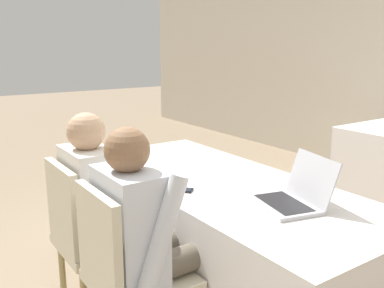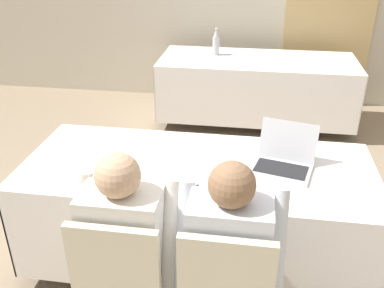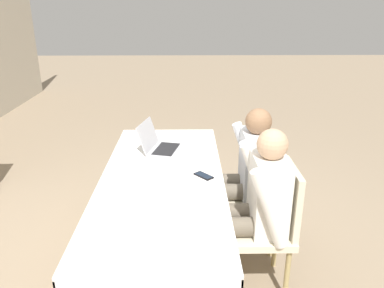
{
  "view_description": "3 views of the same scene",
  "coord_description": "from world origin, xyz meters",
  "px_view_note": "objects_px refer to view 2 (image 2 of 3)",
  "views": [
    {
      "loc": [
        1.86,
        -1.49,
        1.51
      ],
      "look_at": [
        0.0,
        -0.22,
        0.99
      ],
      "focal_mm": 40.0,
      "sensor_mm": 36.0,
      "label": 1
    },
    {
      "loc": [
        0.3,
        -2.19,
        2.01
      ],
      "look_at": [
        0.0,
        -0.22,
        0.99
      ],
      "focal_mm": 40.0,
      "sensor_mm": 36.0,
      "label": 2
    },
    {
      "loc": [
        -2.43,
        -0.18,
        1.91
      ],
      "look_at": [
        0.0,
        -0.22,
        0.99
      ],
      "focal_mm": 35.0,
      "sensor_mm": 36.0,
      "label": 3
    }
  ],
  "objects_px": {
    "cell_phone": "(190,192)",
    "chair_near_left": "(125,280)",
    "water_bottle": "(216,43)",
    "person_checkered_shirt": "(129,240)",
    "laptop": "(283,161)",
    "person_white_shirt": "(229,250)"
  },
  "relations": [
    {
      "from": "cell_phone",
      "to": "chair_near_left",
      "type": "distance_m",
      "value": 0.56
    },
    {
      "from": "water_bottle",
      "to": "person_checkered_shirt",
      "type": "bearing_deg",
      "value": -91.82
    },
    {
      "from": "cell_phone",
      "to": "water_bottle",
      "type": "distance_m",
      "value": 2.77
    },
    {
      "from": "chair_near_left",
      "to": "laptop",
      "type": "bearing_deg",
      "value": -133.37
    },
    {
      "from": "chair_near_left",
      "to": "person_white_shirt",
      "type": "bearing_deg",
      "value": -167.83
    },
    {
      "from": "laptop",
      "to": "chair_near_left",
      "type": "distance_m",
      "value": 1.11
    },
    {
      "from": "chair_near_left",
      "to": "person_checkered_shirt",
      "type": "relative_size",
      "value": 0.78
    },
    {
      "from": "person_white_shirt",
      "to": "chair_near_left",
      "type": "bearing_deg",
      "value": 12.17
    },
    {
      "from": "water_bottle",
      "to": "chair_near_left",
      "type": "relative_size",
      "value": 0.32
    },
    {
      "from": "laptop",
      "to": "person_checkered_shirt",
      "type": "relative_size",
      "value": 0.34
    },
    {
      "from": "water_bottle",
      "to": "laptop",
      "type": "bearing_deg",
      "value": -75.15
    },
    {
      "from": "laptop",
      "to": "person_white_shirt",
      "type": "height_order",
      "value": "person_white_shirt"
    },
    {
      "from": "cell_phone",
      "to": "person_white_shirt",
      "type": "distance_m",
      "value": 0.42
    },
    {
      "from": "person_checkered_shirt",
      "to": "person_white_shirt",
      "type": "distance_m",
      "value": 0.48
    },
    {
      "from": "cell_phone",
      "to": "person_white_shirt",
      "type": "height_order",
      "value": "person_white_shirt"
    },
    {
      "from": "person_checkered_shirt",
      "to": "laptop",
      "type": "bearing_deg",
      "value": -137.43
    },
    {
      "from": "person_checkered_shirt",
      "to": "chair_near_left",
      "type": "bearing_deg",
      "value": 90.0
    },
    {
      "from": "chair_near_left",
      "to": "person_white_shirt",
      "type": "distance_m",
      "value": 0.52
    },
    {
      "from": "laptop",
      "to": "water_bottle",
      "type": "relative_size",
      "value": 1.38
    },
    {
      "from": "water_bottle",
      "to": "person_white_shirt",
      "type": "bearing_deg",
      "value": -82.98
    },
    {
      "from": "person_checkered_shirt",
      "to": "cell_phone",
      "type": "bearing_deg",
      "value": -125.29
    },
    {
      "from": "cell_phone",
      "to": "chair_near_left",
      "type": "xyz_separation_m",
      "value": [
        -0.24,
        -0.45,
        -0.23
      ]
    }
  ]
}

